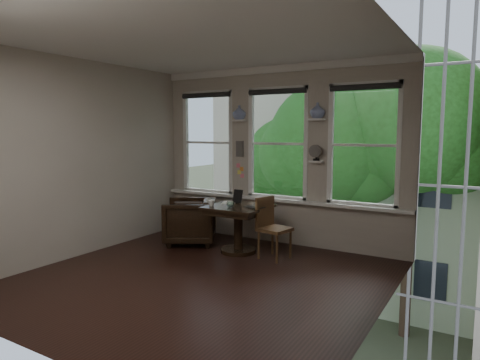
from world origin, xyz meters
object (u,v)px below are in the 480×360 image
Objects in this scene: laptop at (253,208)px; table at (238,229)px; side_chair_right at (275,229)px; armchair_left at (190,221)px; mug at (211,203)px.

table is at bearing 161.77° from laptop.
laptop is (-0.32, -0.12, 0.30)m from side_chair_right.
side_chair_right is (1.64, -0.04, 0.08)m from armchair_left.
laptop reaches higher than armchair_left.
armchair_left is at bearing 178.24° from table.
armchair_left is 2.51× the size of laptop.
laptop is 3.12× the size of mug.
armchair_left is (-0.99, 0.03, 0.01)m from table.
armchair_left is 1.64m from side_chair_right.
mug is at bearing 114.83° from side_chair_right.
laptop is at bearing 52.78° from armchair_left.
side_chair_right is 0.45m from laptop.
mug reaches higher than laptop.
armchair_left is at bearing 156.31° from mug.
table is 0.99m from armchair_left.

